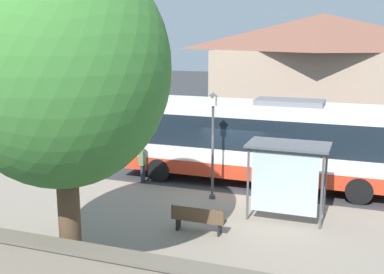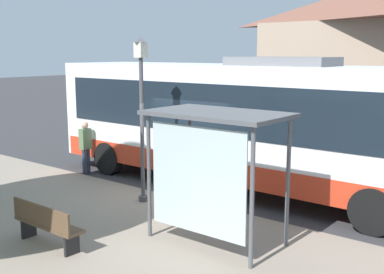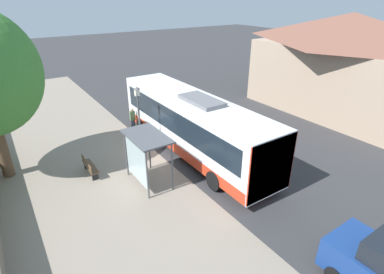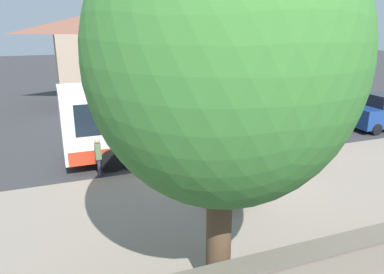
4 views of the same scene
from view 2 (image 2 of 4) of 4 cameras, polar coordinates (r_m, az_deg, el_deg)
name	(u,v)px [view 2 (image 2 of 4)]	position (r m, az deg, el deg)	size (l,w,h in m)	color
ground_plane	(177,198)	(12.60, -1.84, -7.20)	(120.00, 120.00, 0.00)	#353538
sidewalk_plaza	(21,253)	(9.82, -19.56, -12.82)	(9.00, 44.00, 0.02)	gray
bus	(250,122)	(13.03, 6.85, 1.75)	(2.78, 12.25, 3.61)	white
bus_shelter	(212,138)	(9.13, 2.44, -0.08)	(1.60, 2.70, 2.61)	#515459
pedestrian	(86,144)	(15.18, -12.51, -0.76)	(0.34, 0.22, 1.63)	#2D3347
bench	(46,224)	(9.79, -16.90, -9.80)	(0.40, 1.74, 0.88)	brown
street_lamp_near	(142,106)	(11.83, -5.99, 3.68)	(0.28, 0.28, 4.09)	#4C4C51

